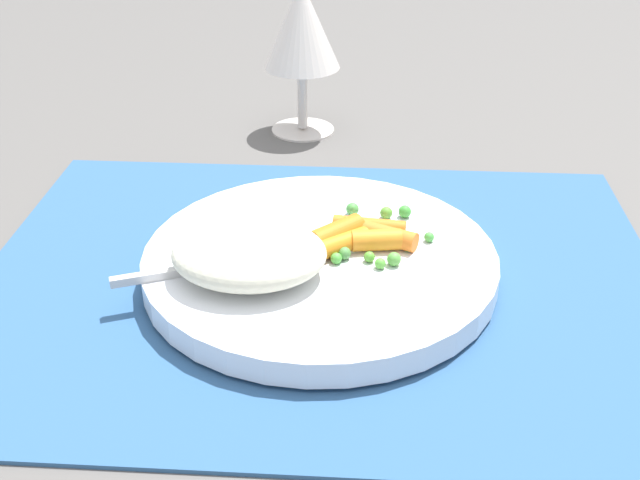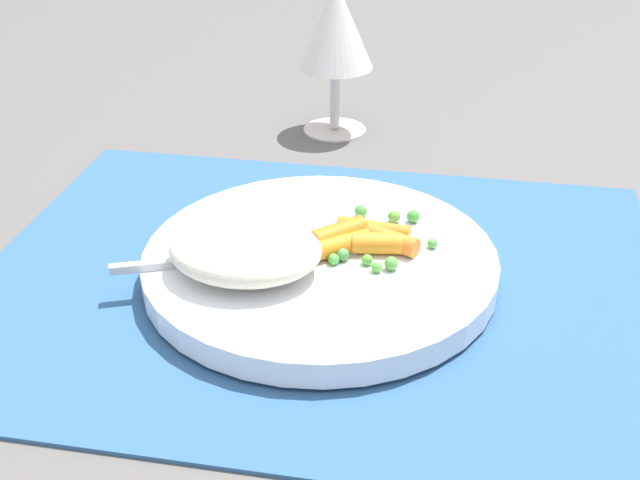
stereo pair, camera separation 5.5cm
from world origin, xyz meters
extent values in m
plane|color=#565451|center=(0.00, 0.00, 0.00)|extent=(2.40, 2.40, 0.00)
cube|color=#2D5684|center=(0.00, 0.00, 0.00)|extent=(0.49, 0.38, 0.01)
cylinder|color=white|center=(0.00, 0.00, 0.02)|extent=(0.25, 0.25, 0.02)
ellipsoid|color=beige|center=(-0.05, -0.03, 0.04)|extent=(0.10, 0.08, 0.03)
cylinder|color=orange|center=(0.04, 0.02, 0.03)|extent=(0.05, 0.03, 0.01)
cylinder|color=orange|center=(0.01, 0.00, 0.03)|extent=(0.04, 0.04, 0.01)
cylinder|color=orange|center=(0.04, 0.01, 0.03)|extent=(0.04, 0.02, 0.02)
cylinder|color=orange|center=(0.01, 0.01, 0.03)|extent=(0.04, 0.04, 0.02)
cylinder|color=orange|center=(0.03, 0.03, 0.03)|extent=(0.05, 0.02, 0.01)
sphere|color=green|center=(0.06, 0.06, 0.03)|extent=(0.01, 0.01, 0.01)
sphere|color=#4E9045|center=(0.02, -0.01, 0.03)|extent=(0.01, 0.01, 0.01)
sphere|color=green|center=(0.01, 0.00, 0.03)|extent=(0.01, 0.01, 0.01)
sphere|color=#4B9A46|center=(0.02, 0.06, 0.03)|extent=(0.01, 0.01, 0.01)
sphere|color=#599A40|center=(0.02, 0.01, 0.03)|extent=(0.01, 0.01, 0.01)
sphere|color=#599F34|center=(0.05, 0.05, 0.03)|extent=(0.01, 0.01, 0.01)
sphere|color=green|center=(0.08, 0.02, 0.03)|extent=(0.01, 0.01, 0.01)
sphere|color=#51AD45|center=(0.01, 0.04, 0.03)|extent=(0.01, 0.01, 0.01)
sphere|color=#4A913C|center=(0.06, 0.01, 0.03)|extent=(0.01, 0.01, 0.01)
sphere|color=#58A842|center=(0.05, -0.01, 0.03)|extent=(0.01, 0.01, 0.01)
sphere|color=#5AAA34|center=(0.03, -0.01, 0.03)|extent=(0.01, 0.01, 0.01)
sphere|color=#52B241|center=(0.01, -0.01, 0.03)|extent=(0.01, 0.01, 0.01)
sphere|color=#5BB344|center=(0.03, 0.01, 0.03)|extent=(0.01, 0.01, 0.01)
sphere|color=#5AB63D|center=(0.04, -0.02, 0.03)|extent=(0.01, 0.01, 0.01)
cube|color=silver|center=(0.03, 0.01, 0.03)|extent=(0.05, 0.03, 0.01)
cube|color=silver|center=(-0.06, -0.03, 0.03)|extent=(0.14, 0.06, 0.01)
cylinder|color=silver|center=(-0.04, 0.28, 0.00)|extent=(0.06, 0.06, 0.00)
cylinder|color=silver|center=(-0.04, 0.28, 0.04)|extent=(0.01, 0.01, 0.06)
cone|color=silver|center=(-0.04, 0.28, 0.11)|extent=(0.07, 0.07, 0.08)
camera|label=1|loc=(0.03, -0.48, 0.31)|focal=44.85mm
camera|label=2|loc=(0.09, -0.48, 0.31)|focal=44.85mm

